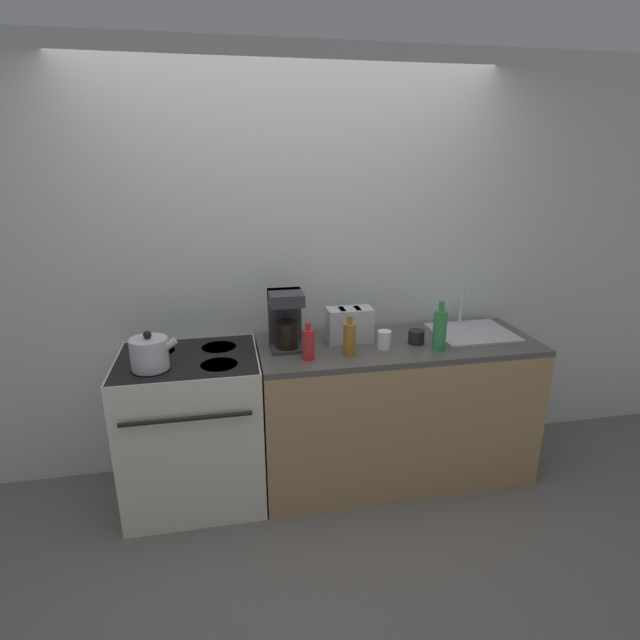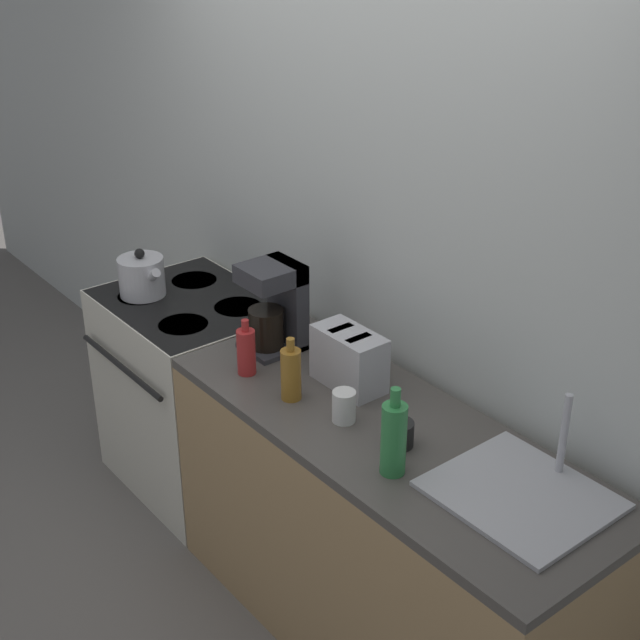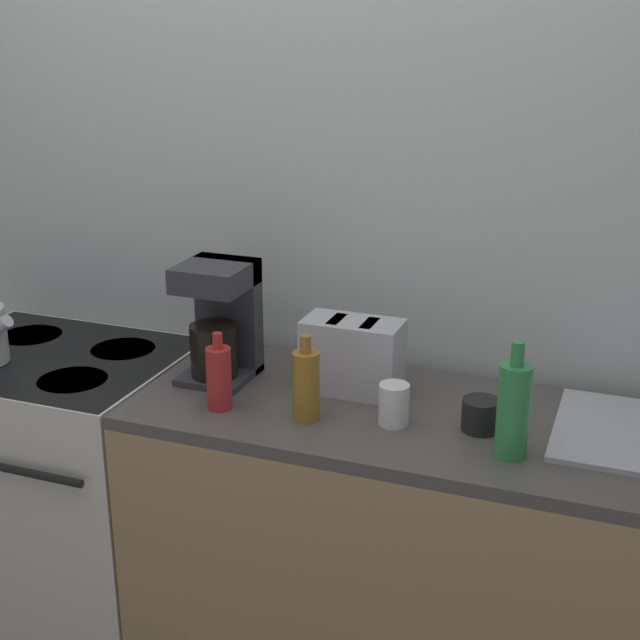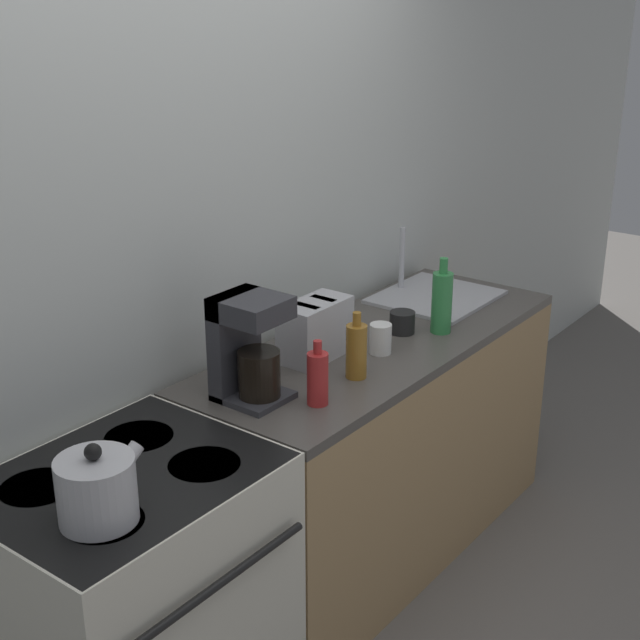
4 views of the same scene
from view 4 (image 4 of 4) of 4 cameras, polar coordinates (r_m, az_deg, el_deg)
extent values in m
cube|color=silver|center=(2.99, -8.41, 4.00)|extent=(8.00, 0.05, 2.60)
cube|color=silver|center=(2.75, -11.74, -17.87)|extent=(0.78, 0.63, 0.91)
cube|color=black|center=(2.50, -12.49, -9.86)|extent=(0.77, 0.62, 0.02)
cylinder|color=black|center=(2.32, -13.66, -12.53)|extent=(0.20, 0.20, 0.01)
cylinder|color=black|center=(2.51, -7.41, -9.23)|extent=(0.20, 0.20, 0.01)
cylinder|color=black|center=(2.50, -17.61, -10.25)|extent=(0.20, 0.20, 0.01)
cylinder|color=black|center=(2.69, -11.51, -7.40)|extent=(0.20, 0.20, 0.01)
cylinder|color=black|center=(2.39, -6.53, -16.49)|extent=(0.67, 0.02, 0.02)
cube|color=tan|center=(3.54, 3.69, -8.26)|extent=(1.69, 0.63, 0.87)
cube|color=#514C47|center=(3.34, 3.87, -1.43)|extent=(1.69, 0.63, 0.04)
cylinder|color=silver|center=(2.28, -14.10, -10.53)|extent=(0.20, 0.20, 0.17)
sphere|color=black|center=(2.22, -14.34, -8.19)|extent=(0.04, 0.04, 0.04)
cylinder|color=silver|center=(2.31, -12.37, -8.92)|extent=(0.11, 0.04, 0.09)
cube|color=#BCBCC1|center=(3.12, -0.31, -0.61)|extent=(0.27, 0.14, 0.21)
cube|color=black|center=(3.05, -0.85, 0.87)|extent=(0.03, 0.10, 0.01)
cube|color=black|center=(3.12, 0.22, 1.34)|extent=(0.03, 0.10, 0.01)
cube|color=#333338|center=(2.85, -4.27, -4.87)|extent=(0.19, 0.21, 0.02)
cube|color=#333338|center=(2.84, -5.51, -1.51)|extent=(0.19, 0.06, 0.34)
cube|color=#333338|center=(2.74, -4.44, 0.76)|extent=(0.19, 0.21, 0.07)
cylinder|color=black|center=(2.80, -3.91, -3.44)|extent=(0.13, 0.13, 0.15)
cube|color=#B7B7BC|center=(3.77, 7.42, 1.48)|extent=(0.48, 0.43, 0.01)
cylinder|color=silver|center=(3.82, 5.26, 3.89)|extent=(0.02, 0.02, 0.28)
cylinder|color=#338C47|center=(3.38, 7.80, 1.09)|extent=(0.08, 0.08, 0.23)
cylinder|color=#338C47|center=(3.33, 7.92, 3.46)|extent=(0.03, 0.03, 0.06)
cylinder|color=#B72828|center=(2.78, -0.16, -3.79)|extent=(0.07, 0.07, 0.17)
cylinder|color=#B72828|center=(2.74, -0.16, -1.76)|extent=(0.03, 0.03, 0.04)
cylinder|color=#9E6B23|center=(2.97, 2.34, -2.03)|extent=(0.07, 0.07, 0.19)
cylinder|color=#9E6B23|center=(2.93, 2.37, 0.06)|extent=(0.03, 0.03, 0.05)
cylinder|color=white|center=(3.18, 3.89, -1.20)|extent=(0.08, 0.08, 0.11)
cylinder|color=black|center=(3.38, 5.28, -0.14)|extent=(0.10, 0.10, 0.08)
camera|label=1|loc=(1.87, 68.90, 2.33)|focal=28.00mm
camera|label=2|loc=(4.39, 40.37, 21.05)|focal=50.00mm
camera|label=3|loc=(3.07, 45.64, 10.41)|focal=50.00mm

